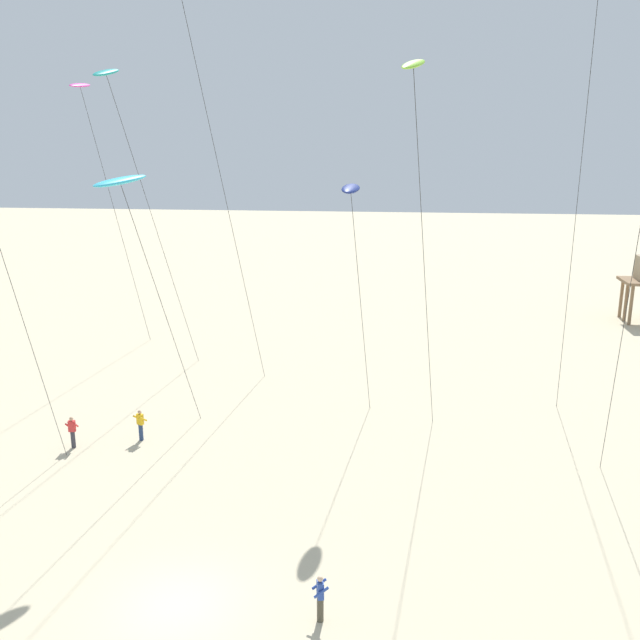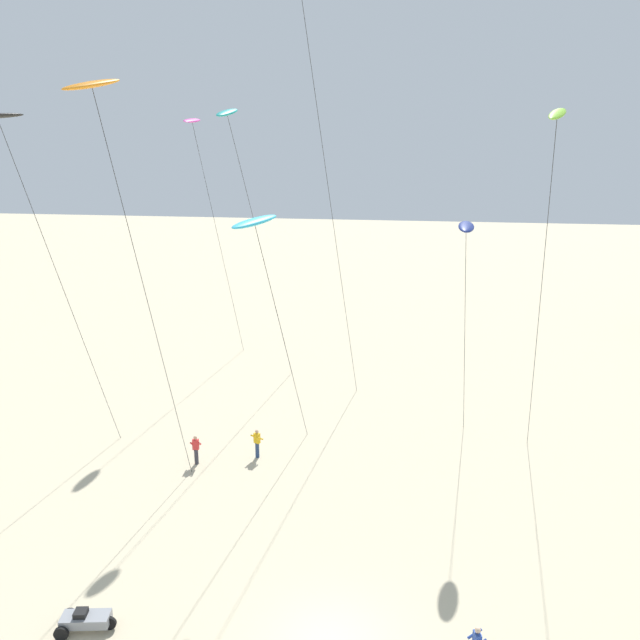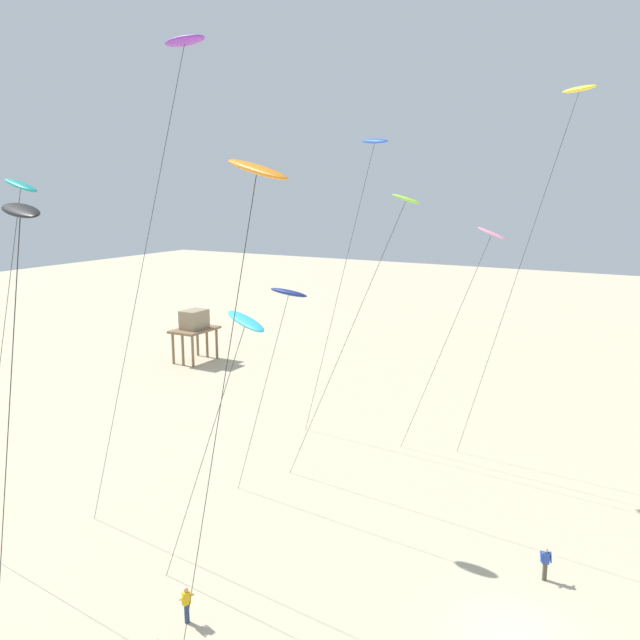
{
  "view_description": "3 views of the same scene",
  "coord_description": "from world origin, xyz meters",
  "px_view_note": "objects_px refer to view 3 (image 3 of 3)",
  "views": [
    {
      "loc": [
        7.03,
        -19.63,
        15.24
      ],
      "look_at": [
        3.28,
        13.68,
        6.47
      ],
      "focal_mm": 39.09,
      "sensor_mm": 36.0,
      "label": 1
    },
    {
      "loc": [
        2.4,
        -17.31,
        16.69
      ],
      "look_at": [
        -2.22,
        11.34,
        8.51
      ],
      "focal_mm": 34.37,
      "sensor_mm": 36.0,
      "label": 2
    },
    {
      "loc": [
        -25.31,
        -4.81,
        18.49
      ],
      "look_at": [
        2.08,
        10.51,
        12.19
      ],
      "focal_mm": 36.96,
      "sensor_mm": 36.0,
      "label": 3
    }
  ],
  "objects_px": {
    "kite_lime": "(402,208)",
    "kite_flyer_furthest": "(186,604)",
    "kite_black": "(19,226)",
    "stilt_house": "(194,324)",
    "kite_purple": "(182,52)",
    "kite_yellow": "(577,95)",
    "kite_pink": "(489,239)",
    "kite_navy": "(288,294)",
    "kite_cyan": "(245,323)",
    "kite_flyer_middle": "(545,563)",
    "kite_teal": "(20,193)",
    "kite_orange": "(255,177)",
    "kite_blue": "(374,144)"
  },
  "relations": [
    {
      "from": "kite_yellow",
      "to": "kite_purple",
      "type": "relative_size",
      "value": 0.99
    },
    {
      "from": "kite_orange",
      "to": "kite_cyan",
      "type": "relative_size",
      "value": 1.41
    },
    {
      "from": "kite_blue",
      "to": "kite_flyer_middle",
      "type": "relative_size",
      "value": 13.07
    },
    {
      "from": "kite_flyer_furthest",
      "to": "kite_orange",
      "type": "bearing_deg",
      "value": -120.81
    },
    {
      "from": "kite_black",
      "to": "stilt_house",
      "type": "bearing_deg",
      "value": 36.42
    },
    {
      "from": "kite_blue",
      "to": "kite_yellow",
      "type": "height_order",
      "value": "kite_yellow"
    },
    {
      "from": "kite_yellow",
      "to": "kite_cyan",
      "type": "height_order",
      "value": "kite_yellow"
    },
    {
      "from": "kite_navy",
      "to": "kite_flyer_furthest",
      "type": "bearing_deg",
      "value": -172.71
    },
    {
      "from": "kite_flyer_furthest",
      "to": "kite_blue",
      "type": "bearing_deg",
      "value": 3.34
    },
    {
      "from": "kite_orange",
      "to": "kite_blue",
      "type": "bearing_deg",
      "value": 17.72
    },
    {
      "from": "kite_yellow",
      "to": "kite_flyer_furthest",
      "type": "height_order",
      "value": "kite_yellow"
    },
    {
      "from": "kite_flyer_middle",
      "to": "kite_flyer_furthest",
      "type": "bearing_deg",
      "value": 130.01
    },
    {
      "from": "kite_yellow",
      "to": "kite_flyer_middle",
      "type": "bearing_deg",
      "value": -170.75
    },
    {
      "from": "kite_lime",
      "to": "stilt_house",
      "type": "bearing_deg",
      "value": 56.83
    },
    {
      "from": "kite_teal",
      "to": "kite_flyer_middle",
      "type": "relative_size",
      "value": 11.37
    },
    {
      "from": "kite_lime",
      "to": "kite_flyer_furthest",
      "type": "relative_size",
      "value": 10.97
    },
    {
      "from": "kite_flyer_furthest",
      "to": "kite_purple",
      "type": "bearing_deg",
      "value": 24.6
    },
    {
      "from": "kite_flyer_middle",
      "to": "kite_pink",
      "type": "bearing_deg",
      "value": 30.35
    },
    {
      "from": "kite_black",
      "to": "kite_orange",
      "type": "bearing_deg",
      "value": -21.94
    },
    {
      "from": "kite_pink",
      "to": "kite_teal",
      "type": "bearing_deg",
      "value": 154.04
    },
    {
      "from": "kite_teal",
      "to": "kite_blue",
      "type": "bearing_deg",
      "value": -9.44
    },
    {
      "from": "kite_pink",
      "to": "kite_flyer_furthest",
      "type": "xyz_separation_m",
      "value": [
        -21.63,
        6.58,
        -14.51
      ]
    },
    {
      "from": "kite_black",
      "to": "kite_cyan",
      "type": "relative_size",
      "value": 1.32
    },
    {
      "from": "kite_black",
      "to": "kite_navy",
      "type": "relative_size",
      "value": 1.38
    },
    {
      "from": "kite_teal",
      "to": "kite_flyer_furthest",
      "type": "height_order",
      "value": "kite_teal"
    },
    {
      "from": "kite_lime",
      "to": "kite_flyer_furthest",
      "type": "distance_m",
      "value": 21.73
    },
    {
      "from": "kite_black",
      "to": "kite_purple",
      "type": "bearing_deg",
      "value": 24.68
    },
    {
      "from": "kite_cyan",
      "to": "stilt_house",
      "type": "distance_m",
      "value": 46.59
    },
    {
      "from": "kite_blue",
      "to": "kite_teal",
      "type": "relative_size",
      "value": 1.15
    },
    {
      "from": "kite_pink",
      "to": "kite_flyer_furthest",
      "type": "bearing_deg",
      "value": 163.08
    },
    {
      "from": "kite_pink",
      "to": "stilt_house",
      "type": "bearing_deg",
      "value": 69.64
    },
    {
      "from": "kite_yellow",
      "to": "stilt_house",
      "type": "distance_m",
      "value": 45.46
    },
    {
      "from": "kite_lime",
      "to": "stilt_house",
      "type": "relative_size",
      "value": 3.25
    },
    {
      "from": "kite_flyer_middle",
      "to": "kite_lime",
      "type": "bearing_deg",
      "value": 73.57
    },
    {
      "from": "kite_blue",
      "to": "kite_pink",
      "type": "distance_m",
      "value": 9.8
    },
    {
      "from": "kite_black",
      "to": "kite_purple",
      "type": "xyz_separation_m",
      "value": [
        12.3,
        5.65,
        6.19
      ]
    },
    {
      "from": "kite_blue",
      "to": "kite_navy",
      "type": "distance_m",
      "value": 13.52
    },
    {
      "from": "kite_orange",
      "to": "kite_flyer_middle",
      "type": "height_order",
      "value": "kite_orange"
    },
    {
      "from": "kite_orange",
      "to": "kite_teal",
      "type": "xyz_separation_m",
      "value": [
        1.54,
        12.05,
        -0.47
      ]
    },
    {
      "from": "kite_pink",
      "to": "kite_navy",
      "type": "bearing_deg",
      "value": 143.98
    },
    {
      "from": "kite_blue",
      "to": "kite_navy",
      "type": "xyz_separation_m",
      "value": [
        -10.53,
        0.13,
        -8.47
      ]
    },
    {
      "from": "kite_teal",
      "to": "kite_flyer_middle",
      "type": "bearing_deg",
      "value": -53.53
    },
    {
      "from": "kite_purple",
      "to": "stilt_house",
      "type": "distance_m",
      "value": 46.43
    },
    {
      "from": "kite_blue",
      "to": "kite_flyer_middle",
      "type": "distance_m",
      "value": 26.91
    },
    {
      "from": "kite_teal",
      "to": "kite_pink",
      "type": "xyz_separation_m",
      "value": [
        24.18,
        -11.77,
        -2.92
      ]
    },
    {
      "from": "kite_cyan",
      "to": "kite_flyer_middle",
      "type": "xyz_separation_m",
      "value": [
        9.85,
        -10.19,
        -12.46
      ]
    },
    {
      "from": "kite_blue",
      "to": "kite_flyer_furthest",
      "type": "distance_m",
      "value": 29.47
    },
    {
      "from": "kite_black",
      "to": "kite_teal",
      "type": "distance_m",
      "value": 12.18
    },
    {
      "from": "kite_blue",
      "to": "kite_navy",
      "type": "bearing_deg",
      "value": 179.29
    },
    {
      "from": "kite_pink",
      "to": "kite_flyer_middle",
      "type": "relative_size",
      "value": 9.69
    }
  ]
}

